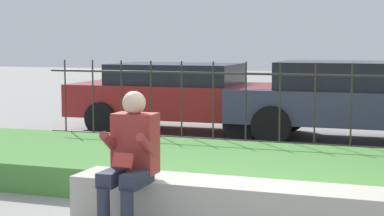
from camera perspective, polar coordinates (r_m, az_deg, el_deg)
The scene contains 6 objects.
stone_bench at distance 5.75m, azimuth 3.76°, elevation -9.22°, with size 3.00×0.53×0.48m.
person_seated_reader at distance 5.67m, azimuth -5.53°, elevation -4.38°, with size 0.42×0.73×1.28m.
grass_berm at distance 7.62m, azimuth 7.14°, elevation -5.83°, with size 9.86×2.49×0.34m.
iron_fence at distance 9.06m, azimuth 9.32°, elevation -0.27°, with size 7.86×0.03×1.42m.
car_parked_left at distance 12.15m, azimuth -0.85°, elevation 1.19°, with size 4.28×2.03×1.29m.
car_parked_center at distance 11.30m, azimuth 14.62°, elevation 0.83°, with size 4.46×2.07×1.36m.
Camera 1 is at (1.58, -5.35, 1.73)m, focal length 60.00 mm.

